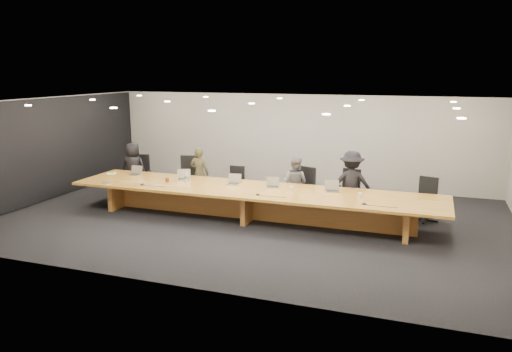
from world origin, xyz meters
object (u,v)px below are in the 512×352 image
at_px(chair_left, 188,177).
at_px(person_b, 199,174).
at_px(person_d, 351,183).
at_px(amber_mug, 167,180).
at_px(paper_cup_far, 360,195).
at_px(mic_right, 364,204).
at_px(chair_far_right, 425,199).
at_px(chair_mid_right, 303,188).
at_px(av_box, 107,183).
at_px(chair_far_left, 140,174).
at_px(conference_table, 252,198).
at_px(mic_center, 258,194).
at_px(paper_cup_near, 291,188).
at_px(laptop_c, 233,179).
at_px(laptop_d, 273,182).
at_px(laptop_e, 333,186).
at_px(person_c, 295,183).
at_px(chair_right, 348,191).
at_px(water_bottle, 186,177).
at_px(laptop_b, 183,174).
at_px(mic_left, 142,184).
at_px(person_a, 133,168).
at_px(chair_mid_left, 235,184).
at_px(laptop_a, 135,170).

xyz_separation_m(chair_left, person_b, (0.37, -0.06, 0.13)).
relative_size(person_d, amber_mug, 14.23).
height_order(paper_cup_far, mic_right, paper_cup_far).
bearing_deg(amber_mug, chair_far_right, 11.85).
height_order(chair_left, chair_far_right, chair_left).
distance_m(chair_mid_right, av_box, 4.96).
bearing_deg(amber_mug, chair_far_left, 141.21).
relative_size(conference_table, chair_far_right, 8.49).
height_order(chair_far_right, person_d, person_d).
bearing_deg(mic_center, paper_cup_near, 48.06).
relative_size(laptop_c, mic_center, 2.93).
xyz_separation_m(chair_far_right, laptop_d, (-3.49, -0.93, 0.34)).
xyz_separation_m(person_b, laptop_d, (2.40, -0.91, 0.14)).
height_order(laptop_e, mic_center, laptop_e).
xyz_separation_m(paper_cup_far, av_box, (-6.18, -0.70, -0.04)).
bearing_deg(person_c, conference_table, 70.82).
bearing_deg(chair_right, water_bottle, -150.31).
bearing_deg(chair_right, laptop_b, -154.45).
height_order(conference_table, mic_left, mic_left).
relative_size(conference_table, mic_center, 80.28).
relative_size(person_c, laptop_e, 4.15).
bearing_deg(person_c, person_b, 12.62).
xyz_separation_m(amber_mug, mic_right, (4.97, -0.47, -0.04)).
distance_m(laptop_d, mic_center, 0.83).
bearing_deg(chair_left, paper_cup_far, -30.71).
height_order(chair_mid_right, paper_cup_far, chair_mid_right).
xyz_separation_m(chair_left, person_d, (4.53, -0.14, 0.20)).
relative_size(chair_left, laptop_c, 3.66).
height_order(paper_cup_far, mic_left, paper_cup_far).
xyz_separation_m(chair_far_left, person_a, (-0.14, -0.09, 0.18)).
bearing_deg(chair_far_left, paper_cup_far, -26.96).
height_order(chair_mid_left, mic_right, chair_mid_left).
relative_size(chair_mid_left, water_bottle, 3.95).
height_order(person_b, av_box, person_b).
bearing_deg(mic_center, av_box, -177.72).
bearing_deg(laptop_c, laptop_d, -4.39).
bearing_deg(person_d, paper_cup_near, 26.53).
distance_m(person_d, av_box, 6.09).
bearing_deg(chair_mid_right, person_a, -159.18).
bearing_deg(chair_mid_right, person_d, 13.18).
bearing_deg(person_c, laptop_a, 23.62).
relative_size(chair_mid_right, mic_center, 9.80).
bearing_deg(chair_far_right, person_c, -161.89).
xyz_separation_m(chair_far_right, amber_mug, (-6.17, -1.29, 0.28)).
relative_size(person_d, paper_cup_far, 15.60).
distance_m(chair_far_left, person_c, 4.69).
bearing_deg(mic_right, paper_cup_near, 158.87).
bearing_deg(person_d, av_box, 5.88).
bearing_deg(conference_table, person_c, 57.16).
height_order(chair_left, chair_mid_left, chair_left).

